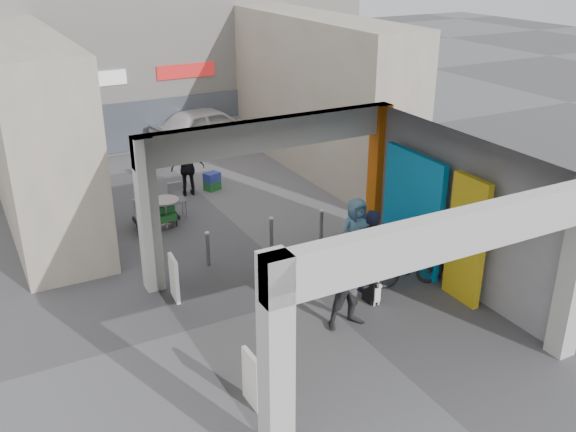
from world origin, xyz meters
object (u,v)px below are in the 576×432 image
cafe_set (158,213)px  produce_stand (156,216)px  man_back_turned (353,282)px  man_crates (188,168)px  bicycle_rear (409,265)px  border_collie (374,292)px  bicycle_front (392,247)px  man_with_dog (369,251)px  white_van (209,126)px  man_elderly (356,233)px

cafe_set → produce_stand: 0.17m
man_back_turned → man_crates: 8.44m
bicycle_rear → produce_stand: bearing=48.3°
cafe_set → border_collie: 6.80m
border_collie → man_back_turned: size_ratio=0.33×
cafe_set → produce_stand: (-0.10, -0.13, -0.04)m
bicycle_front → man_with_dog: bearing=130.5°
man_with_dog → white_van: size_ratio=0.43×
border_collie → man_crates: 8.04m
border_collie → white_van: 12.42m
man_elderly → white_van: 10.72m
man_back_turned → bicycle_rear: man_back_turned is taller
produce_stand → bicycle_front: bicycle_front is taller
cafe_set → produce_stand: cafe_set is taller
man_back_turned → cafe_set: bearing=111.3°
cafe_set → man_back_turned: size_ratio=0.80×
man_with_dog → man_crates: size_ratio=1.12×
bicycle_front → white_van: (-0.21, 11.15, 0.26)m
cafe_set → man_elderly: (3.40, -4.55, 0.51)m
produce_stand → man_elderly: 5.67m
white_van → man_with_dog: bearing=163.4°
man_back_turned → white_van: (2.05, 12.88, -0.24)m
cafe_set → bicycle_front: 6.49m
man_crates → bicycle_rear: size_ratio=1.00×
white_van → bicycle_front: bearing=169.0°
man_back_turned → man_crates: bearing=98.2°
man_with_dog → man_elderly: 1.18m
produce_stand → bicycle_rear: size_ratio=0.68×
bicycle_front → cafe_set: bearing=49.8°
border_collie → man_back_turned: bearing=-152.2°
produce_stand → man_back_turned: 6.92m
cafe_set → man_crates: (1.51, 1.71, 0.51)m
bicycle_rear → white_van: bearing=13.7°
cafe_set → man_with_dog: man_with_dog is taller
border_collie → bicycle_front: (1.36, 1.21, 0.24)m
man_crates → produce_stand: bearing=60.7°
man_crates → border_collie: bearing=111.0°
produce_stand → man_elderly: (3.50, -4.42, 0.55)m
man_back_turned → bicycle_rear: (2.01, 0.76, -0.49)m
produce_stand → border_collie: bearing=-76.8°
produce_stand → bicycle_rear: 7.07m
white_van → man_elderly: bearing=165.0°
border_collie → man_with_dog: 0.91m
man_with_dog → bicycle_rear: man_with_dog is taller
bicycle_front → man_elderly: bearing=69.6°
produce_stand → man_crates: 2.51m
man_with_dog → cafe_set: bearing=-65.1°
cafe_set → man_crates: 2.34m
border_collie → bicycle_rear: (1.11, 0.24, 0.25)m
border_collie → bicycle_rear: bicycle_rear is taller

